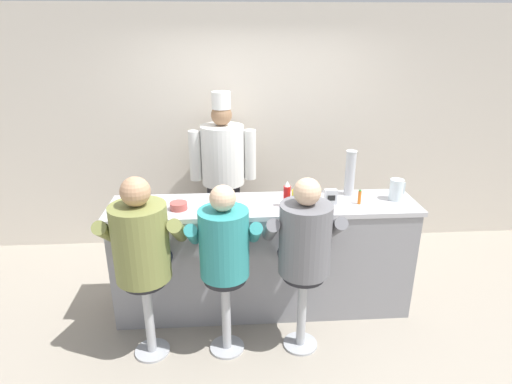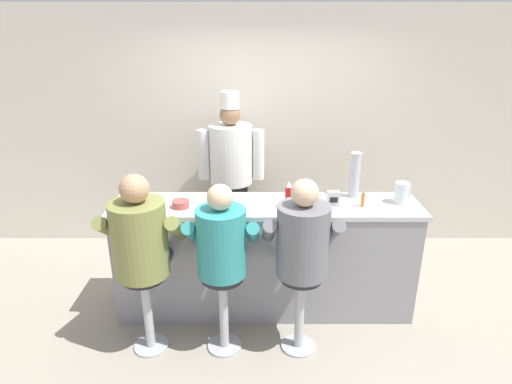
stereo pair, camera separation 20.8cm
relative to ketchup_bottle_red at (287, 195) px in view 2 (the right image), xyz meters
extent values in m
plane|color=#9E9384|center=(-0.19, -0.21, -1.15)|extent=(20.00, 20.00, 0.00)
cube|color=beige|center=(-0.19, 1.49, 0.20)|extent=(10.00, 0.06, 2.70)
cube|color=gray|center=(-0.19, 0.07, -0.65)|extent=(2.60, 0.54, 1.00)
cube|color=#BCBCC1|center=(-0.19, 0.07, -0.13)|extent=(2.65, 0.56, 0.04)
cylinder|color=red|center=(0.00, 0.00, -0.02)|extent=(0.06, 0.06, 0.18)
cone|color=white|center=(0.00, 0.00, 0.10)|extent=(0.05, 0.05, 0.05)
cylinder|color=yellow|center=(0.06, -0.05, -0.03)|extent=(0.06, 0.06, 0.16)
cone|color=yellow|center=(0.06, -0.05, 0.08)|extent=(0.05, 0.05, 0.05)
cylinder|color=orange|center=(0.63, 0.02, -0.05)|extent=(0.03, 0.03, 0.12)
cylinder|color=#287F2D|center=(0.63, 0.02, 0.01)|extent=(0.02, 0.02, 0.01)
cylinder|color=silver|center=(0.97, 0.09, -0.01)|extent=(0.12, 0.12, 0.19)
cube|color=silver|center=(1.04, 0.09, -0.01)|extent=(0.01, 0.01, 0.11)
cylinder|color=white|center=(-0.51, 0.04, -0.10)|extent=(0.25, 0.25, 0.02)
ellipsoid|color=#E0BC60|center=(-0.51, 0.04, -0.07)|extent=(0.11, 0.09, 0.03)
cylinder|color=#B24C47|center=(-0.90, 0.00, -0.08)|extent=(0.15, 0.15, 0.06)
cylinder|color=#4C7AB2|center=(-1.29, -0.02, -0.06)|extent=(0.09, 0.09, 0.10)
torus|color=#4C7AB2|center=(-1.23, -0.02, -0.05)|extent=(0.07, 0.02, 0.07)
cylinder|color=#B7BABF|center=(0.60, 0.24, 0.09)|extent=(0.09, 0.09, 0.40)
cylinder|color=silver|center=(0.60, 0.24, 0.30)|extent=(0.10, 0.10, 0.01)
cube|color=silver|center=(0.38, 0.03, -0.04)|extent=(0.11, 0.06, 0.13)
cube|color=black|center=(0.38, 0.00, -0.04)|extent=(0.06, 0.01, 0.04)
cylinder|color=#B2B5BA|center=(-1.13, -0.48, -1.14)|extent=(0.28, 0.28, 0.02)
cylinder|color=#B2B5BA|center=(-1.13, -0.48, -0.80)|extent=(0.07, 0.07, 0.66)
cylinder|color=#232328|center=(-1.13, -0.48, -0.47)|extent=(0.33, 0.33, 0.05)
cylinder|color=#33384C|center=(-1.24, -0.28, -0.43)|extent=(0.15, 0.41, 0.15)
cylinder|color=#33384C|center=(-1.03, -0.28, -0.43)|extent=(0.15, 0.41, 0.15)
cylinder|color=olive|center=(-1.13, -0.48, -0.16)|extent=(0.41, 0.41, 0.58)
cylinder|color=olive|center=(-1.39, -0.36, -0.13)|extent=(0.11, 0.44, 0.36)
cylinder|color=olive|center=(-0.87, -0.36, -0.13)|extent=(0.11, 0.44, 0.36)
sphere|color=tan|center=(-1.13, -0.48, 0.24)|extent=(0.21, 0.21, 0.21)
cylinder|color=#B2B5BA|center=(-0.53, -0.48, -1.14)|extent=(0.28, 0.28, 0.02)
cylinder|color=#B2B5BA|center=(-0.53, -0.48, -0.80)|extent=(0.07, 0.07, 0.66)
cylinder|color=#232328|center=(-0.53, -0.48, -0.47)|extent=(0.33, 0.33, 0.05)
cylinder|color=#33384C|center=(-0.62, -0.30, -0.43)|extent=(0.14, 0.37, 0.14)
cylinder|color=#33384C|center=(-0.44, -0.30, -0.43)|extent=(0.14, 0.37, 0.14)
cylinder|color=teal|center=(-0.53, -0.48, -0.18)|extent=(0.37, 0.37, 0.53)
cylinder|color=teal|center=(-0.76, -0.38, -0.16)|extent=(0.10, 0.40, 0.32)
cylinder|color=teal|center=(-0.29, -0.38, -0.16)|extent=(0.10, 0.40, 0.32)
sphere|color=#DBB28E|center=(-0.53, -0.48, 0.18)|extent=(0.19, 0.19, 0.19)
cylinder|color=#B2B5BA|center=(0.08, -0.48, -1.14)|extent=(0.28, 0.28, 0.02)
cylinder|color=#B2B5BA|center=(0.08, -0.48, -0.80)|extent=(0.07, 0.07, 0.66)
cylinder|color=#232328|center=(0.08, -0.48, -0.47)|extent=(0.33, 0.33, 0.05)
cylinder|color=#33384C|center=(-0.02, -0.29, -0.43)|extent=(0.15, 0.39, 0.15)
cylinder|color=#33384C|center=(0.17, -0.29, -0.43)|extent=(0.15, 0.39, 0.15)
cylinder|color=slate|center=(0.08, -0.48, -0.17)|extent=(0.39, 0.39, 0.56)
cylinder|color=slate|center=(-0.17, -0.37, -0.14)|extent=(0.10, 0.42, 0.34)
cylinder|color=slate|center=(0.32, -0.37, -0.14)|extent=(0.10, 0.42, 0.34)
sphere|color=#DBB28E|center=(0.08, -0.48, 0.21)|extent=(0.20, 0.20, 0.20)
cube|color=#232328|center=(-0.54, 1.16, -0.73)|extent=(0.36, 0.20, 0.85)
cube|color=white|center=(-0.54, 1.10, -0.56)|extent=(0.32, 0.02, 0.51)
cylinder|color=white|center=(-0.54, 1.16, 0.02)|extent=(0.46, 0.46, 0.64)
sphere|color=#8C6647|center=(-0.54, 1.16, 0.45)|extent=(0.22, 0.22, 0.22)
cylinder|color=white|center=(-0.54, 1.16, 0.60)|extent=(0.20, 0.20, 0.18)
cylinder|color=white|center=(-0.84, 1.16, 0.02)|extent=(0.13, 0.13, 0.54)
cylinder|color=white|center=(-0.25, 1.16, 0.02)|extent=(0.13, 0.13, 0.54)
camera|label=1|loc=(-0.48, -3.30, 1.31)|focal=30.00mm
camera|label=2|loc=(-0.27, -3.31, 1.31)|focal=30.00mm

